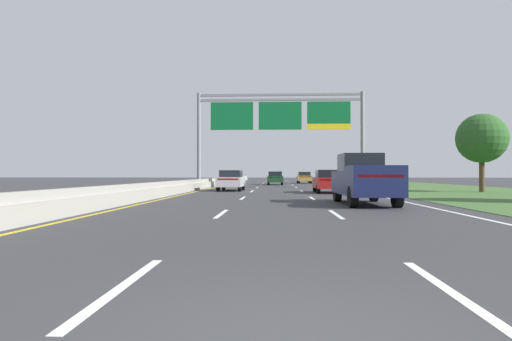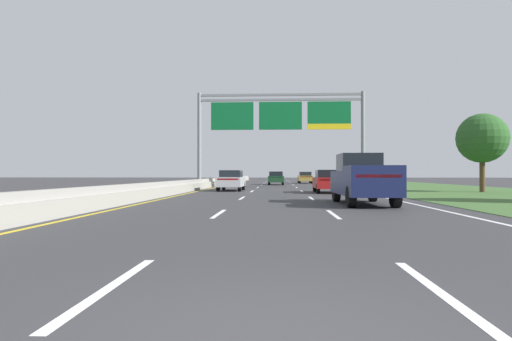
{
  "view_description": "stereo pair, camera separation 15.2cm",
  "coord_description": "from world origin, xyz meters",
  "px_view_note": "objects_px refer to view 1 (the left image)",
  "views": [
    {
      "loc": [
        -0.08,
        -3.34,
        1.3
      ],
      "look_at": [
        -1.56,
        28.56,
        1.55
      ],
      "focal_mm": 30.01,
      "sensor_mm": 36.0,
      "label": 1
    },
    {
      "loc": [
        0.08,
        -3.34,
        1.3
      ],
      "look_at": [
        -1.56,
        28.56,
        1.55
      ],
      "focal_mm": 30.01,
      "sensor_mm": 36.0,
      "label": 2
    }
  ],
  "objects_px": {
    "pickup_truck_navy": "(364,179)",
    "car_darkgreen_centre_lane_sedan": "(275,178)",
    "car_gold_right_lane_sedan": "(304,177)",
    "overhead_sign_gantry": "(280,120)",
    "roadside_tree_mid": "(482,139)",
    "car_red_right_lane_sedan": "(328,181)",
    "car_silver_left_lane_sedan": "(231,180)"
  },
  "relations": [
    {
      "from": "overhead_sign_gantry",
      "to": "car_darkgreen_centre_lane_sedan",
      "type": "height_order",
      "value": "overhead_sign_gantry"
    },
    {
      "from": "overhead_sign_gantry",
      "to": "car_silver_left_lane_sedan",
      "type": "xyz_separation_m",
      "value": [
        -3.82,
        -5.49,
        -5.33
      ]
    },
    {
      "from": "car_darkgreen_centre_lane_sedan",
      "to": "roadside_tree_mid",
      "type": "xyz_separation_m",
      "value": [
        14.65,
        -19.74,
        2.98
      ]
    },
    {
      "from": "overhead_sign_gantry",
      "to": "car_silver_left_lane_sedan",
      "type": "bearing_deg",
      "value": -124.83
    },
    {
      "from": "car_red_right_lane_sedan",
      "to": "car_gold_right_lane_sedan",
      "type": "distance_m",
      "value": 29.09
    },
    {
      "from": "car_darkgreen_centre_lane_sedan",
      "to": "car_silver_left_lane_sedan",
      "type": "height_order",
      "value": "same"
    },
    {
      "from": "car_silver_left_lane_sedan",
      "to": "car_gold_right_lane_sedan",
      "type": "height_order",
      "value": "same"
    },
    {
      "from": "car_red_right_lane_sedan",
      "to": "car_gold_right_lane_sedan",
      "type": "relative_size",
      "value": 1.0
    },
    {
      "from": "pickup_truck_navy",
      "to": "roadside_tree_mid",
      "type": "distance_m",
      "value": 16.65
    },
    {
      "from": "pickup_truck_navy",
      "to": "overhead_sign_gantry",
      "type": "bearing_deg",
      "value": 8.69
    },
    {
      "from": "pickup_truck_navy",
      "to": "car_silver_left_lane_sedan",
      "type": "relative_size",
      "value": 1.23
    },
    {
      "from": "overhead_sign_gantry",
      "to": "car_red_right_lane_sedan",
      "type": "distance_m",
      "value": 10.73
    },
    {
      "from": "car_gold_right_lane_sedan",
      "to": "pickup_truck_navy",
      "type": "bearing_deg",
      "value": 179.55
    },
    {
      "from": "pickup_truck_navy",
      "to": "car_gold_right_lane_sedan",
      "type": "distance_m",
      "value": 40.19
    },
    {
      "from": "overhead_sign_gantry",
      "to": "car_red_right_lane_sedan",
      "type": "height_order",
      "value": "overhead_sign_gantry"
    },
    {
      "from": "pickup_truck_navy",
      "to": "roadside_tree_mid",
      "type": "xyz_separation_m",
      "value": [
        10.78,
        12.39,
        2.73
      ]
    },
    {
      "from": "car_darkgreen_centre_lane_sedan",
      "to": "car_red_right_lane_sedan",
      "type": "distance_m",
      "value": 21.36
    },
    {
      "from": "car_darkgreen_centre_lane_sedan",
      "to": "car_silver_left_lane_sedan",
      "type": "distance_m",
      "value": 18.12
    },
    {
      "from": "pickup_truck_navy",
      "to": "car_darkgreen_centre_lane_sedan",
      "type": "xyz_separation_m",
      "value": [
        -3.86,
        32.14,
        -0.26
      ]
    },
    {
      "from": "overhead_sign_gantry",
      "to": "car_darkgreen_centre_lane_sedan",
      "type": "xyz_separation_m",
      "value": [
        -0.46,
        12.31,
        -5.33
      ]
    },
    {
      "from": "car_gold_right_lane_sedan",
      "to": "roadside_tree_mid",
      "type": "xyz_separation_m",
      "value": [
        10.7,
        -27.8,
        2.98
      ]
    },
    {
      "from": "roadside_tree_mid",
      "to": "car_darkgreen_centre_lane_sedan",
      "type": "bearing_deg",
      "value": 126.57
    },
    {
      "from": "car_red_right_lane_sedan",
      "to": "pickup_truck_navy",
      "type": "bearing_deg",
      "value": -178.51
    },
    {
      "from": "car_gold_right_lane_sedan",
      "to": "overhead_sign_gantry",
      "type": "bearing_deg",
      "value": 169.95
    },
    {
      "from": "pickup_truck_navy",
      "to": "car_gold_right_lane_sedan",
      "type": "bearing_deg",
      "value": -1.17
    },
    {
      "from": "car_silver_left_lane_sedan",
      "to": "car_red_right_lane_sedan",
      "type": "distance_m",
      "value": 7.75
    },
    {
      "from": "pickup_truck_navy",
      "to": "car_silver_left_lane_sedan",
      "type": "distance_m",
      "value": 16.06
    },
    {
      "from": "overhead_sign_gantry",
      "to": "car_darkgreen_centre_lane_sedan",
      "type": "relative_size",
      "value": 3.42
    },
    {
      "from": "car_darkgreen_centre_lane_sedan",
      "to": "car_silver_left_lane_sedan",
      "type": "xyz_separation_m",
      "value": [
        -3.37,
        -17.8,
        0.0
      ]
    },
    {
      "from": "car_silver_left_lane_sedan",
      "to": "car_gold_right_lane_sedan",
      "type": "relative_size",
      "value": 1.0
    },
    {
      "from": "overhead_sign_gantry",
      "to": "car_gold_right_lane_sedan",
      "type": "height_order",
      "value": "overhead_sign_gantry"
    },
    {
      "from": "car_darkgreen_centre_lane_sedan",
      "to": "car_gold_right_lane_sedan",
      "type": "xyz_separation_m",
      "value": [
        3.95,
        8.06,
        0.0
      ]
    }
  ]
}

